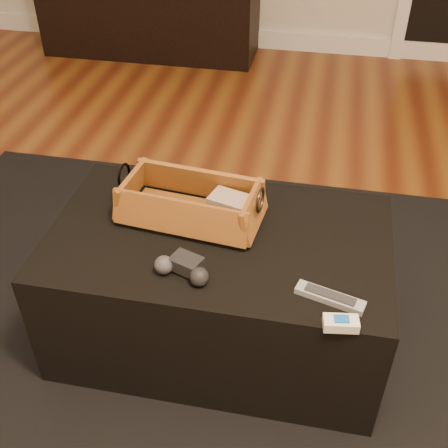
% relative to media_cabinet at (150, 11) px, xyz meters
% --- Properties ---
extents(floor, '(5.00, 5.50, 0.01)m').
position_rel_media_cabinet_xyz_m(floor, '(0.79, -2.51, -0.28)').
color(floor, brown).
rests_on(floor, ground).
extents(baseboard, '(5.00, 0.04, 0.12)m').
position_rel_media_cabinet_xyz_m(baseboard, '(0.79, 0.22, -0.22)').
color(baseboard, white).
rests_on(baseboard, floor).
extents(media_cabinet, '(1.42, 0.45, 0.56)m').
position_rel_media_cabinet_xyz_m(media_cabinet, '(0.00, 0.00, 0.00)').
color(media_cabinet, black).
rests_on(media_cabinet, floor).
extents(area_rug, '(2.60, 2.00, 0.01)m').
position_rel_media_cabinet_xyz_m(area_rug, '(0.96, -2.46, -0.27)').
color(area_rug, black).
rests_on(area_rug, floor).
extents(ottoman, '(1.00, 0.60, 0.42)m').
position_rel_media_cabinet_xyz_m(ottoman, '(0.96, -2.41, -0.06)').
color(ottoman, black).
rests_on(ottoman, area_rug).
extents(tv_remote, '(0.22, 0.05, 0.02)m').
position_rel_media_cabinet_xyz_m(tv_remote, '(0.84, -2.36, 0.18)').
color(tv_remote, black).
rests_on(tv_remote, wicker_basket).
extents(cloth_bundle, '(0.14, 0.11, 0.06)m').
position_rel_media_cabinet_xyz_m(cloth_bundle, '(0.98, -2.33, 0.20)').
color(cloth_bundle, tan).
rests_on(cloth_bundle, wicker_basket).
extents(wicker_basket, '(0.45, 0.27, 0.15)m').
position_rel_media_cabinet_xyz_m(wicker_basket, '(0.87, -2.35, 0.20)').
color(wicker_basket, brown).
rests_on(wicker_basket, ottoman).
extents(game_controller, '(0.17, 0.11, 0.05)m').
position_rel_media_cabinet_xyz_m(game_controller, '(0.91, -2.60, 0.18)').
color(game_controller, black).
rests_on(game_controller, ottoman).
extents(silver_remote, '(0.18, 0.09, 0.02)m').
position_rel_media_cabinet_xyz_m(silver_remote, '(1.30, -2.61, 0.16)').
color(silver_remote, '#A3A4AA').
rests_on(silver_remote, ottoman).
extents(cream_gadget, '(0.09, 0.05, 0.03)m').
position_rel_media_cabinet_xyz_m(cream_gadget, '(1.32, -2.70, 0.17)').
color(cream_gadget, white).
rests_on(cream_gadget, ottoman).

